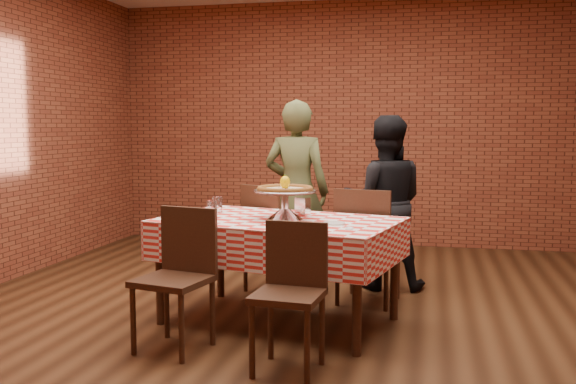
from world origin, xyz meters
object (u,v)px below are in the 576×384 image
object	(u,v)px
chair_far_right	(369,245)
water_glass_left	(212,209)
diner_olive	(297,191)
pizza	(285,190)
chair_far_left	(277,238)
chair_near_right	(288,299)
water_glass_right	(217,205)
diner_black	(384,202)
condiment_caddy	(303,206)
pizza_stand	(285,205)
chair_near_left	(173,281)
table	(279,271)

from	to	relation	value
chair_far_right	water_glass_left	bearing A→B (deg)	41.97
diner_olive	pizza	bearing A→B (deg)	102.66
chair_far_left	water_glass_left	bearing A→B (deg)	102.39
pizza	chair_near_right	world-z (taller)	pizza
water_glass_right	chair_near_right	xyz separation A→B (m)	(0.81, -1.15, -0.39)
pizza	diner_black	bearing A→B (deg)	61.30
water_glass_left	chair_far_left	xyz separation A→B (m)	(0.29, 0.84, -0.35)
water_glass_left	condiment_caddy	size ratio (longest dim) A/B	0.93
pizza_stand	diner_olive	distance (m)	1.27
pizza	chair_near_right	distance (m)	1.09
condiment_caddy	chair_near_left	bearing A→B (deg)	-100.79
chair_far_right	diner_olive	xyz separation A→B (m)	(-0.72, 0.61, 0.36)
table	chair_far_left	world-z (taller)	chair_far_left
pizza_stand	chair_near_left	bearing A→B (deg)	-127.76
pizza_stand	chair_far_left	bearing A→B (deg)	107.23
table	chair_near_right	world-z (taller)	chair_near_right
chair_far_right	diner_black	distance (m)	0.58
chair_near_right	diner_black	bearing A→B (deg)	84.03
table	diner_black	world-z (taller)	diner_black
table	chair_near_right	size ratio (longest dim) A/B	1.92
pizza	table	bearing A→B (deg)	-165.73
water_glass_left	chair_near_right	distance (m)	1.25
diner_olive	chair_far_right	bearing A→B (deg)	144.53
water_glass_left	water_glass_right	bearing A→B (deg)	99.74
water_glass_left	pizza	bearing A→B (deg)	1.93
water_glass_left	condiment_caddy	world-z (taller)	condiment_caddy
pizza	chair_far_right	distance (m)	0.99
pizza_stand	chair_far_right	world-z (taller)	pizza_stand
chair_near_left	pizza	bearing A→B (deg)	64.11
chair_far_right	diner_black	world-z (taller)	diner_black
table	chair_near_right	xyz separation A→B (m)	(0.27, -0.91, 0.06)
water_glass_left	chair_near_right	bearing A→B (deg)	-49.51
table	chair_far_right	distance (m)	0.89
diner_olive	diner_black	world-z (taller)	diner_olive
pizza_stand	condiment_caddy	bearing A→B (deg)	70.25
pizza	diner_olive	distance (m)	1.28
pizza_stand	condiment_caddy	distance (m)	0.25
condiment_caddy	chair_near_right	world-z (taller)	condiment_caddy
table	water_glass_left	world-z (taller)	water_glass_left
chair_far_right	water_glass_right	bearing A→B (deg)	31.11
pizza	condiment_caddy	bearing A→B (deg)	70.25
condiment_caddy	pizza	bearing A→B (deg)	-86.55
pizza_stand	diner_olive	bearing A→B (deg)	98.01
condiment_caddy	chair_near_left	size ratio (longest dim) A/B	0.15
water_glass_right	water_glass_left	bearing A→B (deg)	-80.26
chair_far_left	diner_olive	distance (m)	0.57
chair_far_right	diner_olive	bearing A→B (deg)	-29.82
pizza_stand	diner_black	bearing A→B (deg)	61.30
condiment_caddy	chair_far_right	bearing A→B (deg)	65.69
water_glass_right	chair_near_left	xyz separation A→B (m)	(0.02, -0.95, -0.37)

